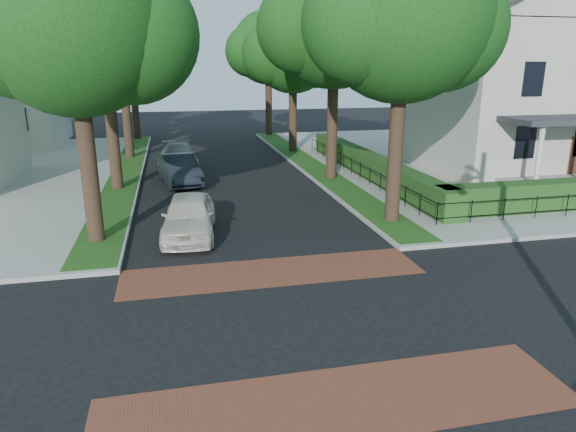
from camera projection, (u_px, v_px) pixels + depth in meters
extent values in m
plane|color=black|center=(298.00, 322.00, 12.51)|extent=(120.00, 120.00, 0.00)
cube|color=gray|center=(513.00, 157.00, 34.36)|extent=(30.00, 30.00, 0.15)
cube|color=brown|center=(273.00, 272.00, 15.50)|extent=(9.00, 2.20, 0.01)
cube|color=brown|center=(339.00, 403.00, 9.51)|extent=(9.00, 2.20, 0.01)
cube|color=#1D4513|center=(309.00, 164.00, 31.46)|extent=(1.60, 29.80, 0.02)
cube|color=#1D4513|center=(126.00, 172.00, 29.19)|extent=(1.60, 29.80, 0.02)
cylinder|color=black|center=(397.00, 126.00, 19.12)|extent=(0.56, 0.56, 7.35)
sphere|color=#0F3911|center=(404.00, 14.00, 18.02)|extent=(6.20, 6.20, 6.20)
sphere|color=#0F3911|center=(443.00, 28.00, 18.77)|extent=(4.65, 4.65, 4.65)
sphere|color=#0F3911|center=(364.00, 22.00, 17.59)|extent=(4.34, 4.34, 4.34)
sphere|color=#0F3911|center=(389.00, 4.00, 19.35)|extent=(4.03, 4.03, 4.03)
cylinder|color=black|center=(333.00, 105.00, 26.56)|extent=(0.56, 0.56, 7.70)
sphere|color=#0F3911|center=(335.00, 21.00, 25.40)|extent=(6.60, 6.60, 6.60)
sphere|color=#0F3911|center=(367.00, 31.00, 26.17)|extent=(4.95, 4.95, 4.95)
sphere|color=#0F3911|center=(303.00, 27.00, 24.95)|extent=(4.62, 4.62, 4.62)
sphere|color=#0F3911|center=(327.00, 14.00, 26.82)|extent=(4.29, 4.29, 4.29)
cylinder|color=black|center=(293.00, 103.00, 35.12)|extent=(0.56, 0.56, 6.65)
sphere|color=#0F3911|center=(293.00, 49.00, 34.12)|extent=(5.80, 5.80, 5.80)
sphere|color=#0F3911|center=(315.00, 56.00, 34.85)|extent=(4.35, 4.35, 4.35)
sphere|color=#0F3911|center=(272.00, 54.00, 33.71)|extent=(4.06, 4.06, 4.06)
sphere|color=#0F3911|center=(290.00, 42.00, 35.36)|extent=(3.77, 3.77, 3.77)
cylinder|color=black|center=(269.00, 93.00, 43.49)|extent=(0.56, 0.56, 7.00)
sphere|color=#0F3911|center=(268.00, 47.00, 42.44)|extent=(6.00, 6.00, 6.00)
sphere|color=#0F3911|center=(287.00, 53.00, 43.18)|extent=(4.50, 4.50, 4.50)
sphere|color=#0F3911|center=(251.00, 51.00, 42.02)|extent=(4.20, 4.20, 4.20)
sphere|color=#0F3911|center=(266.00, 42.00, 43.72)|extent=(3.90, 3.90, 3.90)
cylinder|color=black|center=(86.00, 140.00, 16.86)|extent=(0.56, 0.56, 7.00)
sphere|color=#0F3911|center=(72.00, 20.00, 15.80)|extent=(6.00, 6.00, 6.00)
sphere|color=#0F3911|center=(130.00, 34.00, 16.54)|extent=(4.50, 4.50, 4.50)
sphere|color=#0F3911|center=(19.00, 29.00, 15.39)|extent=(4.20, 4.20, 4.20)
sphere|color=#0F3911|center=(81.00, 7.00, 17.08)|extent=(3.90, 3.90, 3.90)
cylinder|color=black|center=(110.00, 105.00, 24.19)|extent=(0.56, 0.56, 8.05)
sphere|color=#0F3911|center=(100.00, 8.00, 22.98)|extent=(6.40, 6.40, 6.40)
sphere|color=#0F3911|center=(142.00, 19.00, 23.74)|extent=(4.80, 4.80, 4.80)
sphere|color=#0F3911|center=(62.00, 14.00, 22.54)|extent=(4.48, 4.48, 4.48)
sphere|color=#0F3911|center=(106.00, 1.00, 24.35)|extent=(4.16, 4.16, 4.16)
cylinder|color=black|center=(126.00, 104.00, 32.77)|extent=(0.56, 0.56, 6.86)
sphere|color=#0F3911|center=(120.00, 44.00, 31.74)|extent=(5.60, 5.60, 5.60)
sphere|color=#0F3911|center=(147.00, 51.00, 32.46)|extent=(4.20, 4.20, 4.20)
sphere|color=#0F3911|center=(97.00, 49.00, 31.35)|extent=(3.92, 3.92, 3.92)
sphere|color=#0F3911|center=(123.00, 37.00, 32.93)|extent=(3.64, 3.64, 3.64)
cylinder|color=black|center=(134.00, 94.00, 41.15)|extent=(0.56, 0.56, 7.14)
sphere|color=#0F3911|center=(130.00, 45.00, 40.08)|extent=(6.20, 6.20, 6.20)
sphere|color=#0F3911|center=(153.00, 50.00, 40.83)|extent=(4.65, 4.65, 4.65)
sphere|color=#0F3911|center=(109.00, 48.00, 39.65)|extent=(4.34, 4.34, 4.34)
sphere|color=#0F3911|center=(132.00, 39.00, 41.41)|extent=(4.03, 4.03, 4.03)
cube|color=#143B14|center=(370.00, 165.00, 27.94)|extent=(1.00, 18.00, 1.20)
cube|color=beige|center=(524.00, 98.00, 29.98)|extent=(12.00, 10.00, 8.00)
cylinder|color=white|center=(539.00, 158.00, 23.02)|extent=(0.24, 0.24, 3.00)
cube|color=brown|center=(18.00, 28.00, 35.83)|extent=(0.80, 0.80, 3.64)
imported|color=silver|center=(189.00, 216.00, 18.52)|extent=(2.26, 4.68, 1.54)
imported|color=black|center=(179.00, 170.00, 26.64)|extent=(2.38, 4.84, 1.53)
imported|color=gray|center=(179.00, 157.00, 30.64)|extent=(2.28, 5.07, 1.44)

